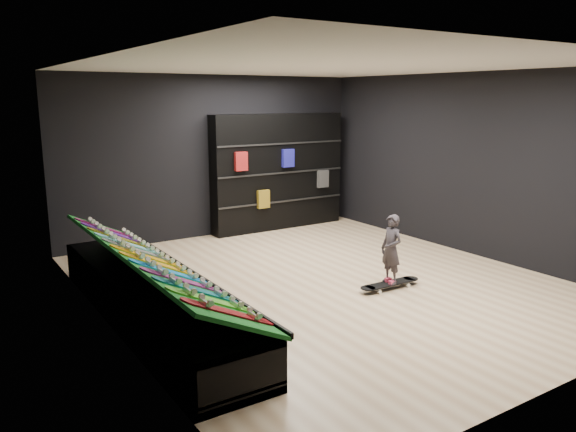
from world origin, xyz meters
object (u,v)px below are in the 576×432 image
display_rack (151,301)px  floor_skateboard (390,285)px  back_shelving (278,172)px  child (391,262)px

display_rack → floor_skateboard: 3.24m
back_shelving → display_rack: bearing=-139.2°
display_rack → back_shelving: (3.84, 3.32, 0.89)m
back_shelving → child: back_shelving is taller
floor_skateboard → child: 0.33m
floor_skateboard → child: child is taller
display_rack → floor_skateboard: display_rack is taller
display_rack → floor_skateboard: bearing=-12.1°
child → back_shelving: bearing=171.7°
back_shelving → floor_skateboard: bearing=-99.7°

